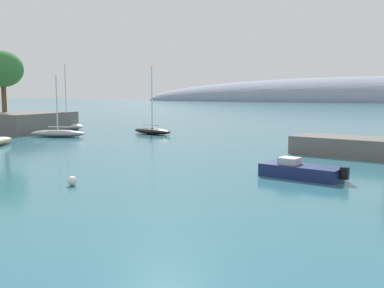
% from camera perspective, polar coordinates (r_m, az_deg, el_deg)
% --- Properties ---
extents(shore_outcrop, '(16.74, 10.76, 2.42)m').
position_cam_1_polar(shore_outcrop, '(62.96, -23.86, 2.81)').
color(shore_outcrop, '#66605B').
rests_on(shore_outcrop, ground).
extents(tree_clump_shore, '(5.24, 5.24, 8.01)m').
position_cam_1_polar(tree_clump_shore, '(61.84, -23.86, 9.08)').
color(tree_clump_shore, brown).
rests_on(tree_clump_shore, shore_outcrop).
extents(distant_ridge, '(281.57, 50.34, 26.97)m').
position_cam_1_polar(distant_ridge, '(246.23, 24.09, 5.08)').
color(distant_ridge, gray).
rests_on(distant_ridge, ground).
extents(sailboat_white_mid_mooring, '(6.16, 2.41, 8.89)m').
position_cam_1_polar(sailboat_white_mid_mooring, '(61.55, -16.29, 2.39)').
color(sailboat_white_mid_mooring, white).
rests_on(sailboat_white_mid_mooring, water).
extents(sailboat_black_outer_mooring, '(6.18, 3.42, 8.15)m').
position_cam_1_polar(sailboat_black_outer_mooring, '(52.22, -5.30, 1.82)').
color(sailboat_black_outer_mooring, black).
rests_on(sailboat_black_outer_mooring, water).
extents(sailboat_grey_end_of_line, '(6.65, 3.64, 6.92)m').
position_cam_1_polar(sailboat_grey_end_of_line, '(51.07, -17.38, 1.41)').
color(sailboat_grey_end_of_line, gray).
rests_on(sailboat_grey_end_of_line, water).
extents(motorboat_navy_foreground, '(5.22, 2.73, 1.15)m').
position_cam_1_polar(motorboat_navy_foreground, '(26.14, 14.18, -3.47)').
color(motorboat_navy_foreground, navy).
rests_on(motorboat_navy_foreground, water).
extents(mooring_buoy_white, '(0.52, 0.52, 0.52)m').
position_cam_1_polar(mooring_buoy_white, '(24.16, -15.64, -4.74)').
color(mooring_buoy_white, silver).
rests_on(mooring_buoy_white, water).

